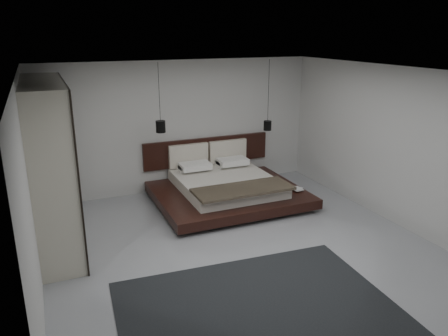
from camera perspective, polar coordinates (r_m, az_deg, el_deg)
name	(u,v)px	position (r m, az deg, el deg)	size (l,w,h in m)	color
floor	(238,245)	(7.30, 1.89, -9.98)	(6.00, 6.00, 0.00)	#989BA1
ceiling	(240,72)	(6.50, 2.14, 12.48)	(6.00, 6.00, 0.00)	white
wall_back	(181,126)	(9.49, -5.70, 5.44)	(6.00, 6.00, 0.00)	#BBBBB9
wall_front	(373,248)	(4.43, 18.86, -9.87)	(6.00, 6.00, 0.00)	#BBBBB9
wall_left	(29,190)	(6.19, -24.08, -2.62)	(6.00, 6.00, 0.00)	#BBBBB9
wall_right	(390,145)	(8.45, 20.81, 2.87)	(6.00, 6.00, 0.00)	#BBBBB9
lattice_screen	(33,151)	(8.57, -23.66, 2.04)	(0.05, 0.90, 2.60)	black
bed	(226,187)	(9.00, 0.23, -2.47)	(2.91, 2.44, 1.10)	black
book_lower	(293,190)	(8.97, 8.97, -2.84)	(0.21, 0.28, 0.03)	#99724C
book_upper	(293,189)	(8.93, 8.97, -2.78)	(0.19, 0.26, 0.02)	#99724C
pendant_left	(161,126)	(8.70, -8.28, 5.40)	(0.19, 0.19, 1.35)	black
pendant_right	(267,125)	(9.61, 5.70, 5.58)	(0.17, 0.17, 1.51)	black
wardrobe	(51,165)	(7.46, -21.71, 0.37)	(0.64, 2.71, 2.66)	beige
rug	(258,310)	(5.80, 4.48, -17.96)	(3.45, 2.46, 0.01)	black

